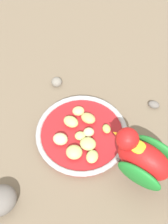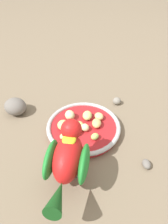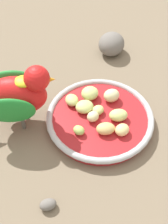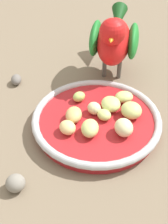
{
  "view_description": "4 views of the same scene",
  "coord_description": "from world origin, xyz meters",
  "px_view_note": "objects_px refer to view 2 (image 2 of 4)",
  "views": [
    {
      "loc": [
        -0.18,
        -0.35,
        0.73
      ],
      "look_at": [
        0.01,
        0.05,
        0.07
      ],
      "focal_mm": 52.96,
      "sensor_mm": 36.0,
      "label": 1
    },
    {
      "loc": [
        0.27,
        -0.33,
        0.46
      ],
      "look_at": [
        -0.03,
        0.05,
        0.05
      ],
      "focal_mm": 32.15,
      "sensor_mm": 36.0,
      "label": 2
    },
    {
      "loc": [
        0.37,
        0.17,
        0.51
      ],
      "look_at": [
        0.02,
        -0.0,
        0.05
      ],
      "focal_mm": 47.34,
      "sensor_mm": 36.0,
      "label": 3
    },
    {
      "loc": [
        -0.27,
        0.37,
        0.41
      ],
      "look_at": [
        0.01,
        0.04,
        0.04
      ],
      "focal_mm": 53.2,
      "sensor_mm": 36.0,
      "label": 4
    }
  ],
  "objects_px": {
    "apple_piece_2": "(97,123)",
    "apple_piece_9": "(99,116)",
    "apple_piece_3": "(87,115)",
    "pebble_2": "(147,164)",
    "apple_piece_4": "(70,115)",
    "apple_piece_8": "(75,130)",
    "pebble_1": "(117,101)",
    "parrot": "(68,158)",
    "apple_piece_5": "(79,124)",
    "apple_piece_0": "(94,137)",
    "rock_large": "(15,106)",
    "apple_piece_7": "(85,127)",
    "apple_piece_1": "(66,136)",
    "apple_piece_6": "(63,125)",
    "feeding_bowl": "(84,127)"
  },
  "relations": [
    {
      "from": "apple_piece_3",
      "to": "pebble_1",
      "type": "xyz_separation_m",
      "value": [
        0.02,
        0.15,
        -0.02
      ]
    },
    {
      "from": "apple_piece_0",
      "to": "apple_piece_5",
      "type": "xyz_separation_m",
      "value": [
        -0.07,
        0.01,
        -0.0
      ]
    },
    {
      "from": "apple_piece_8",
      "to": "pebble_2",
      "type": "relative_size",
      "value": 1.31
    },
    {
      "from": "apple_piece_5",
      "to": "rock_large",
      "type": "relative_size",
      "value": 0.35
    },
    {
      "from": "apple_piece_2",
      "to": "apple_piece_6",
      "type": "xyz_separation_m",
      "value": [
        -0.07,
        -0.07,
        0.0
      ]
    },
    {
      "from": "apple_piece_9",
      "to": "pebble_2",
      "type": "bearing_deg",
      "value": -16.46
    },
    {
      "from": "apple_piece_3",
      "to": "pebble_1",
      "type": "height_order",
      "value": "apple_piece_3"
    },
    {
      "from": "apple_piece_2",
      "to": "apple_piece_5",
      "type": "height_order",
      "value": "apple_piece_2"
    },
    {
      "from": "apple_piece_5",
      "to": "parrot",
      "type": "xyz_separation_m",
      "value": [
        0.09,
        -0.15,
        0.06
      ]
    },
    {
      "from": "apple_piece_7",
      "to": "apple_piece_8",
      "type": "relative_size",
      "value": 0.68
    },
    {
      "from": "rock_large",
      "to": "pebble_1",
      "type": "height_order",
      "value": "rock_large"
    },
    {
      "from": "apple_piece_5",
      "to": "apple_piece_7",
      "type": "height_order",
      "value": "apple_piece_7"
    },
    {
      "from": "apple_piece_4",
      "to": "apple_piece_6",
      "type": "bearing_deg",
      "value": -72.1
    },
    {
      "from": "feeding_bowl",
      "to": "rock_large",
      "type": "relative_size",
      "value": 2.98
    },
    {
      "from": "apple_piece_4",
      "to": "parrot",
      "type": "xyz_separation_m",
      "value": [
        0.13,
        -0.16,
        0.05
      ]
    },
    {
      "from": "apple_piece_7",
      "to": "apple_piece_4",
      "type": "bearing_deg",
      "value": 170.97
    },
    {
      "from": "apple_piece_1",
      "to": "apple_piece_9",
      "type": "xyz_separation_m",
      "value": [
        0.03,
        0.13,
        0.0
      ]
    },
    {
      "from": "apple_piece_4",
      "to": "apple_piece_5",
      "type": "relative_size",
      "value": 1.34
    },
    {
      "from": "feeding_bowl",
      "to": "apple_piece_6",
      "type": "bearing_deg",
      "value": -133.12
    },
    {
      "from": "pebble_2",
      "to": "parrot",
      "type": "bearing_deg",
      "value": -131.38
    },
    {
      "from": "apple_piece_8",
      "to": "apple_piece_9",
      "type": "height_order",
      "value": "apple_piece_8"
    },
    {
      "from": "feeding_bowl",
      "to": "apple_piece_5",
      "type": "xyz_separation_m",
      "value": [
        -0.01,
        -0.01,
        0.01
      ]
    },
    {
      "from": "apple_piece_5",
      "to": "pebble_2",
      "type": "distance_m",
      "value": 0.22
    },
    {
      "from": "apple_piece_3",
      "to": "apple_piece_5",
      "type": "bearing_deg",
      "value": -85.11
    },
    {
      "from": "apple_piece_0",
      "to": "apple_piece_6",
      "type": "height_order",
      "value": "apple_piece_6"
    },
    {
      "from": "apple_piece_0",
      "to": "rock_large",
      "type": "xyz_separation_m",
      "value": [
        -0.29,
        -0.05,
        -0.0
      ]
    },
    {
      "from": "apple_piece_7",
      "to": "apple_piece_8",
      "type": "xyz_separation_m",
      "value": [
        -0.02,
        -0.03,
        0.0
      ]
    },
    {
      "from": "apple_piece_2",
      "to": "apple_piece_9",
      "type": "distance_m",
      "value": 0.03
    },
    {
      "from": "apple_piece_6",
      "to": "parrot",
      "type": "relative_size",
      "value": 0.19
    },
    {
      "from": "rock_large",
      "to": "apple_piece_8",
      "type": "bearing_deg",
      "value": 9.26
    },
    {
      "from": "apple_piece_3",
      "to": "pebble_2",
      "type": "height_order",
      "value": "apple_piece_3"
    },
    {
      "from": "apple_piece_3",
      "to": "apple_piece_8",
      "type": "distance_m",
      "value": 0.08
    },
    {
      "from": "apple_piece_8",
      "to": "apple_piece_3",
      "type": "bearing_deg",
      "value": 97.99
    },
    {
      "from": "apple_piece_4",
      "to": "pebble_1",
      "type": "height_order",
      "value": "apple_piece_4"
    },
    {
      "from": "apple_piece_1",
      "to": "apple_piece_7",
      "type": "relative_size",
      "value": 1.27
    },
    {
      "from": "apple_piece_9",
      "to": "apple_piece_4",
      "type": "bearing_deg",
      "value": -143.15
    },
    {
      "from": "apple_piece_7",
      "to": "apple_piece_0",
      "type": "bearing_deg",
      "value": -16.68
    },
    {
      "from": "apple_piece_9",
      "to": "pebble_2",
      "type": "distance_m",
      "value": 0.21
    },
    {
      "from": "apple_piece_5",
      "to": "apple_piece_9",
      "type": "distance_m",
      "value": 0.07
    },
    {
      "from": "apple_piece_8",
      "to": "apple_piece_9",
      "type": "distance_m",
      "value": 0.1
    },
    {
      "from": "apple_piece_6",
      "to": "apple_piece_9",
      "type": "distance_m",
      "value": 0.12
    },
    {
      "from": "pebble_1",
      "to": "apple_piece_3",
      "type": "bearing_deg",
      "value": -99.31
    },
    {
      "from": "feeding_bowl",
      "to": "apple_piece_8",
      "type": "relative_size",
      "value": 5.88
    },
    {
      "from": "apple_piece_0",
      "to": "pebble_2",
      "type": "distance_m",
      "value": 0.16
    },
    {
      "from": "parrot",
      "to": "apple_piece_4",
      "type": "bearing_deg",
      "value": 11.09
    },
    {
      "from": "feeding_bowl",
      "to": "rock_large",
      "type": "distance_m",
      "value": 0.25
    },
    {
      "from": "apple_piece_0",
      "to": "rock_large",
      "type": "distance_m",
      "value": 0.3
    },
    {
      "from": "apple_piece_1",
      "to": "apple_piece_4",
      "type": "xyz_separation_m",
      "value": [
        -0.05,
        0.07,
        0.0
      ]
    },
    {
      "from": "apple_piece_8",
      "to": "pebble_2",
      "type": "distance_m",
      "value": 0.22
    },
    {
      "from": "apple_piece_1",
      "to": "apple_piece_7",
      "type": "xyz_separation_m",
      "value": [
        0.02,
        0.06,
        0.0
      ]
    }
  ]
}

